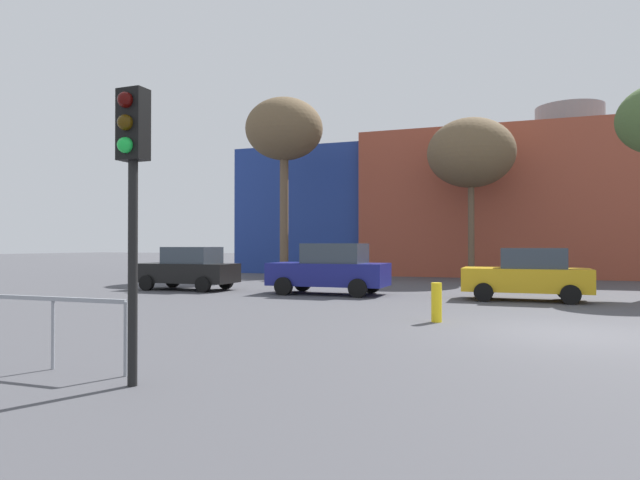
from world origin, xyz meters
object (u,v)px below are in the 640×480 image
object	(u,v)px
bollard_yellow_0	(437,302)
parked_car_0	(188,268)
bare_tree_2	(471,153)
parked_car_1	(330,269)
traffic_light_near_left	(132,167)
parked_car_2	(528,274)
bare_tree_0	(284,131)

from	to	relation	value
bollard_yellow_0	parked_car_0	bearing A→B (deg)	150.44
parked_car_0	bare_tree_2	world-z (taller)	bare_tree_2
parked_car_1	bollard_yellow_0	size ratio (longest dim) A/B	4.68
parked_car_0	bollard_yellow_0	size ratio (longest dim) A/B	4.34
traffic_light_near_left	parked_car_1	bearing A→B (deg)	-170.30
parked_car_2	bollard_yellow_0	xyz separation A→B (m)	(-2.07, -5.96, -0.38)
traffic_light_near_left	bare_tree_0	world-z (taller)	bare_tree_0
bare_tree_2	bollard_yellow_0	bearing A→B (deg)	-88.63
parked_car_1	parked_car_2	world-z (taller)	parked_car_1
parked_car_2	bare_tree_0	world-z (taller)	bare_tree_0
parked_car_0	parked_car_1	xyz separation A→B (m)	(5.92, 0.00, 0.07)
parked_car_0	bare_tree_0	distance (m)	10.79
bare_tree_2	parked_car_1	bearing A→B (deg)	-114.16
parked_car_2	bare_tree_2	world-z (taller)	bare_tree_2
traffic_light_near_left	bare_tree_2	world-z (taller)	bare_tree_2
parked_car_1	parked_car_2	distance (m)	6.65
parked_car_2	parked_car_0	bearing A→B (deg)	-0.00
bollard_yellow_0	parked_car_2	bearing A→B (deg)	70.87
parked_car_2	bare_tree_2	bearing A→B (deg)	-75.48
parked_car_0	bare_tree_0	world-z (taller)	bare_tree_0
bare_tree_2	parked_car_0	bearing A→B (deg)	-137.18
parked_car_0	traffic_light_near_left	xyz separation A→B (m)	(7.70, -13.07, 1.90)
bare_tree_2	bare_tree_0	bearing A→B (deg)	-172.72
parked_car_0	traffic_light_near_left	world-z (taller)	traffic_light_near_left
parked_car_1	traffic_light_near_left	world-z (taller)	traffic_light_near_left
parked_car_1	parked_car_2	size ratio (longest dim) A/B	1.09
parked_car_0	bare_tree_2	bearing A→B (deg)	-137.18
bollard_yellow_0	parked_car_1	bearing A→B (deg)	127.56
traffic_light_near_left	parked_car_0	bearing A→B (deg)	-147.53
bare_tree_2	bollard_yellow_0	world-z (taller)	bare_tree_2
bare_tree_2	bollard_yellow_0	xyz separation A→B (m)	(0.37, -15.35, -5.87)
bare_tree_0	bollard_yellow_0	size ratio (longest dim) A/B	10.67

